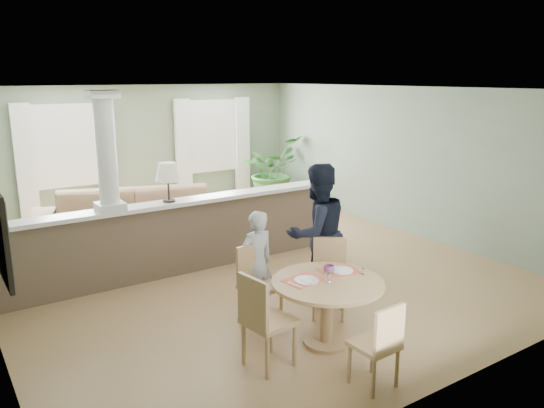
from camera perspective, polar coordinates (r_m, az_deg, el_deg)
ground at (r=8.39m, az=-3.46°, el=-6.49°), size 8.00×8.00×0.00m
room_shell at (r=8.48m, az=-5.96°, el=6.32°), size 7.02×8.02×2.71m
pony_wall at (r=7.92m, az=-10.45°, el=-2.54°), size 5.32×0.38×2.70m
sofa at (r=9.22m, az=-14.50°, el=-1.83°), size 3.62×2.35×0.98m
houseplant at (r=12.16m, az=-0.08°, el=3.64°), size 1.80×1.74×1.54m
dining_table at (r=5.85m, az=5.96°, el=-9.56°), size 1.21×1.21×0.83m
chair_far_boy at (r=6.36m, az=-1.66°, el=-8.19°), size 0.48×0.48×0.94m
chair_far_man at (r=6.60m, az=6.19°, el=-7.41°), size 0.60×0.60×0.95m
chair_near at (r=5.18m, az=11.52°, el=-14.35°), size 0.40×0.40×0.86m
chair_side at (r=5.37m, az=-0.98°, el=-12.09°), size 0.51×0.51×1.00m
child_person at (r=6.49m, az=-1.70°, el=-6.39°), size 0.50×0.35×1.32m
man_person at (r=6.84m, az=4.84°, el=-3.17°), size 0.90×0.71×1.82m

